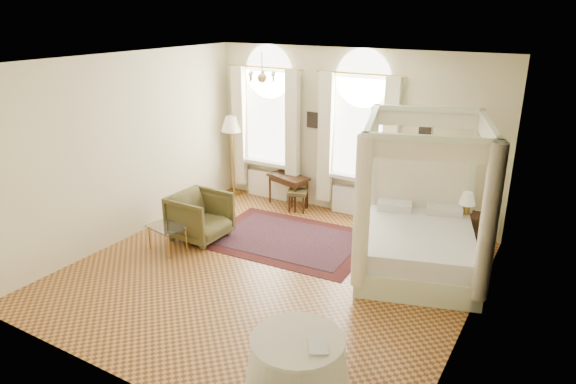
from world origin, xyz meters
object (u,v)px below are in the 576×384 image
at_px(nightstand, 463,230).
at_px(floor_lamp, 232,128).
at_px(canopy_bed, 419,238).
at_px(armchair, 200,216).
at_px(side_table, 297,372).
at_px(writing_desk, 288,180).
at_px(stool, 298,194).
at_px(coffee_table, 167,229).

height_order(nightstand, floor_lamp, floor_lamp).
xyz_separation_m(canopy_bed, armchair, (-3.77, -0.81, -0.13)).
height_order(canopy_bed, side_table, canopy_bed).
xyz_separation_m(armchair, floor_lamp, (-0.90, 2.26, 1.10)).
bearing_deg(canopy_bed, armchair, -167.86).
height_order(writing_desk, side_table, side_table).
height_order(stool, coffee_table, stool).
bearing_deg(armchair, side_table, -126.65).
relative_size(writing_desk, armchair, 1.04).
distance_m(writing_desk, stool, 0.41).
bearing_deg(armchair, stool, -21.25).
bearing_deg(nightstand, floor_lamp, 177.28).
bearing_deg(armchair, writing_desk, -12.36).
bearing_deg(armchair, nightstand, -63.56).
height_order(canopy_bed, stool, canopy_bed).
xyz_separation_m(nightstand, stool, (-3.37, 0.08, 0.04)).
height_order(canopy_bed, nightstand, canopy_bed).
height_order(coffee_table, side_table, side_table).
xyz_separation_m(stool, armchair, (-0.85, -2.09, 0.06)).
height_order(armchair, floor_lamp, floor_lamp).
distance_m(coffee_table, side_table, 4.31).
distance_m(nightstand, floor_lamp, 5.26).
bearing_deg(canopy_bed, coffee_table, -159.43).
distance_m(stool, armchair, 2.26).
bearing_deg(stool, coffee_table, -110.48).
distance_m(canopy_bed, floor_lamp, 4.99).
distance_m(nightstand, writing_desk, 3.70).
relative_size(stool, side_table, 0.41).
distance_m(canopy_bed, armchair, 3.86).
relative_size(coffee_table, side_table, 0.60).
relative_size(canopy_bed, floor_lamp, 1.50).
xyz_separation_m(stool, side_table, (2.74, -4.85, 0.03)).
bearing_deg(writing_desk, canopy_bed, -24.07).
bearing_deg(nightstand, armchair, -154.45).
distance_m(floor_lamp, side_table, 6.82).
xyz_separation_m(nightstand, floor_lamp, (-5.12, 0.24, 1.20)).
bearing_deg(writing_desk, nightstand, -3.78).
distance_m(writing_desk, coffee_table, 3.02).
bearing_deg(floor_lamp, stool, -5.44).
xyz_separation_m(writing_desk, stool, (0.32, -0.17, -0.20)).
bearing_deg(stool, nightstand, -1.30).
relative_size(coffee_table, floor_lamp, 0.41).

